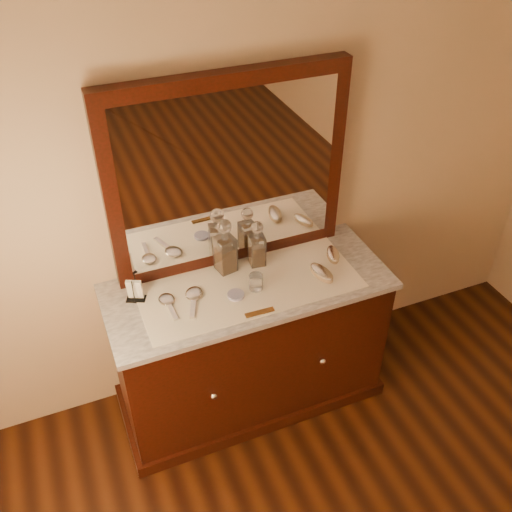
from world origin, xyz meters
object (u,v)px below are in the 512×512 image
Objects in this scene: dresser_cabinet at (249,345)px; decanter_right at (257,248)px; pin_dish at (236,295)px; napkin_rack at (135,291)px; brush_far at (333,255)px; hand_mirror_outer at (168,302)px; hand_mirror_inner at (194,296)px; brush_near at (322,273)px; comb at (260,312)px; decanter_left at (225,251)px; mirror_frame at (229,174)px.

decanter_right is (0.10, 0.14, 0.54)m from dresser_cabinet.
napkin_rack is at bearing 159.89° from pin_dish.
brush_far reaches higher than hand_mirror_outer.
dresser_cabinet is at bearing -0.61° from hand_mirror_inner.
brush_near reaches higher than brush_far.
brush_far is (0.49, 0.03, 0.46)m from dresser_cabinet.
decanter_left reaches higher than comb.
comb is 0.93× the size of brush_far.
brush_far is at bearing 27.29° from comb.
decanter_left is at bearing 150.75° from brush_near.
comb is 0.61m from napkin_rack.
hand_mirror_outer is at bearing 175.06° from hand_mirror_inner.
mirror_frame is at bearing 90.00° from dresser_cabinet.
napkin_rack is 0.45× the size of decanter_left.
decanter_right is 1.13× the size of hand_mirror_inner.
brush_near is at bearing -7.47° from hand_mirror_outer.
dresser_cabinet is 4.60× the size of decanter_left.
comb is (-0.03, -0.46, -0.49)m from mirror_frame.
dresser_cabinet is 9.81× the size of comb.
brush_near is (0.39, 0.13, 0.02)m from comb.
hand_mirror_inner is (-0.65, 0.09, -0.01)m from brush_near.
pin_dish is 0.33m from hand_mirror_outer.
comb is at bearing -154.73° from brush_far.
decanter_left is 0.39m from hand_mirror_outer.
decanter_left is (-0.03, 0.37, 0.11)m from comb.
hand_mirror_inner is at bearing 140.92° from comb.
brush_near reaches higher than hand_mirror_outer.
pin_dish is at bearing -97.26° from decanter_left.
comb is at bearing -84.73° from decanter_left.
comb is 0.71× the size of hand_mirror_outer.
brush_near is (0.91, -0.19, -0.03)m from napkin_rack.
hand_mirror_inner reaches higher than pin_dish.
pin_dish is 0.27× the size of decanter_left.
hand_mirror_inner reaches higher than dresser_cabinet.
pin_dish is at bearing 176.96° from brush_near.
decanter_left is 1.76× the size of brush_near.
brush_near is 0.78m from hand_mirror_outer.
pin_dish is 0.30m from decanter_right.
napkin_rack is 0.69× the size of hand_mirror_outer.
brush_far is at bearing -4.08° from napkin_rack.
napkin_rack is (-0.52, 0.32, 0.05)m from comb.
decanter_right is at bearing 45.94° from pin_dish.
comb is at bearing -93.67° from mirror_frame.
comb is at bearing -31.90° from napkin_rack.
hand_mirror_outer is (-0.35, -0.14, -0.11)m from decanter_left.
hand_mirror_outer is (-0.41, -0.23, -0.49)m from mirror_frame.
napkin_rack reaches higher than hand_mirror_inner.
pin_dish is (-0.09, -0.06, 0.45)m from dresser_cabinet.
decanter_right is at bearing 53.11° from dresser_cabinet.
dresser_cabinet is 9.09× the size of brush_far.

